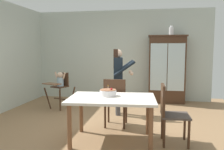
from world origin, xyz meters
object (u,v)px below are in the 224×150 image
object	(u,v)px
birthday_cake	(108,93)
dining_chair_far_side	(115,99)
ceramic_vase	(171,31)
adult_person	(118,73)
high_chair_with_toddler	(60,83)
dining_table	(112,103)
china_cabinet	(167,69)
dining_chair_right_end	(169,110)

from	to	relation	value
birthday_cake	dining_chair_far_side	bearing A→B (deg)	87.03
ceramic_vase	adult_person	distance (m)	2.24
high_chair_with_toddler	dining_table	xyz separation A→B (m)	(1.69, -1.89, -0.01)
adult_person	china_cabinet	bearing A→B (deg)	-48.76
china_cabinet	dining_table	size ratio (longest dim) A/B	1.32
china_cabinet	birthday_cake	distance (m)	3.20
adult_person	dining_chair_far_side	distance (m)	1.01
china_cabinet	dining_chair_far_side	xyz separation A→B (m)	(-1.12, -2.40, -0.41)
china_cabinet	adult_person	size ratio (longest dim) A/B	1.26
dining_chair_far_side	birthday_cake	bearing A→B (deg)	86.82
birthday_cake	dining_chair_far_side	world-z (taller)	dining_chair_far_side
dining_table	china_cabinet	bearing A→B (deg)	71.06
china_cabinet	dining_table	xyz separation A→B (m)	(-1.06, -3.09, -0.32)
ceramic_vase	adult_person	bearing A→B (deg)	-130.92
china_cabinet	dining_table	distance (m)	3.28
dining_table	dining_chair_far_side	distance (m)	0.69
ceramic_vase	dining_table	distance (m)	3.59
adult_person	dining_table	size ratio (longest dim) A/B	1.05
dining_table	dining_chair_right_end	bearing A→B (deg)	4.23
china_cabinet	dining_chair_far_side	distance (m)	2.68
high_chair_with_toddler	dining_chair_right_end	distance (m)	3.18
dining_chair_far_side	ceramic_vase	bearing A→B (deg)	-116.97
dining_chair_far_side	dining_chair_right_end	size ratio (longest dim) A/B	1.00
dining_table	dining_chair_far_side	xyz separation A→B (m)	(-0.05, 0.69, -0.09)
china_cabinet	adult_person	xyz separation A→B (m)	(-1.19, -1.48, 0.00)
china_cabinet	dining_chair_right_end	world-z (taller)	china_cabinet
dining_table	dining_chair_right_end	size ratio (longest dim) A/B	1.52
ceramic_vase	dining_chair_far_side	size ratio (longest dim) A/B	0.28
ceramic_vase	birthday_cake	bearing A→B (deg)	-112.63
birthday_cake	dining_table	bearing A→B (deg)	-52.43
ceramic_vase	dining_chair_far_side	distance (m)	3.08
birthday_cake	high_chair_with_toddler	bearing A→B (deg)	132.08
adult_person	birthday_cake	bearing A→B (deg)	171.69
dining_table	high_chair_with_toddler	bearing A→B (deg)	131.84
dining_chair_right_end	china_cabinet	bearing A→B (deg)	-4.65
adult_person	dining_chair_right_end	xyz separation A→B (m)	(1.04, -1.54, -0.41)
china_cabinet	dining_chair_right_end	bearing A→B (deg)	-92.74
ceramic_vase	dining_chair_far_side	bearing A→B (deg)	-116.76
high_chair_with_toddler	dining_table	size ratio (longest dim) A/B	0.65
ceramic_vase	high_chair_with_toddler	bearing A→B (deg)	-157.01
china_cabinet	high_chair_with_toddler	world-z (taller)	china_cabinet
dining_table	dining_chair_right_end	world-z (taller)	dining_chair_right_end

